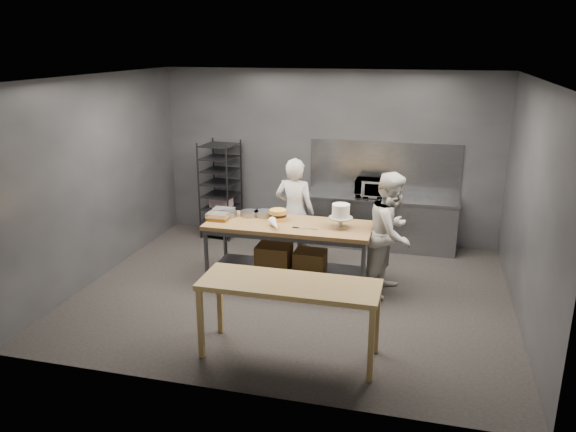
% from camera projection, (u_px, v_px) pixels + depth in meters
% --- Properties ---
extents(ground, '(6.00, 6.00, 0.00)m').
position_uv_depth(ground, '(294.00, 292.00, 8.06)').
color(ground, black).
rests_on(ground, ground).
extents(back_wall, '(6.00, 0.04, 3.00)m').
position_uv_depth(back_wall, '(328.00, 156.00, 9.93)').
color(back_wall, '#4C4F54').
rests_on(back_wall, ground).
extents(work_table, '(2.40, 0.90, 0.92)m').
position_uv_depth(work_table, '(289.00, 246.00, 8.22)').
color(work_table, brown).
rests_on(work_table, ground).
extents(near_counter, '(2.00, 0.70, 0.90)m').
position_uv_depth(near_counter, '(289.00, 289.00, 6.21)').
color(near_counter, olive).
rests_on(near_counter, ground).
extents(back_counter, '(2.60, 0.60, 0.90)m').
position_uv_depth(back_counter, '(380.00, 222.00, 9.71)').
color(back_counter, slate).
rests_on(back_counter, ground).
extents(splashback_panel, '(2.60, 0.02, 0.90)m').
position_uv_depth(splashback_panel, '(384.00, 168.00, 9.72)').
color(splashback_panel, slate).
rests_on(splashback_panel, back_counter).
extents(speed_rack, '(0.66, 0.70, 1.75)m').
position_uv_depth(speed_rack, '(221.00, 190.00, 10.20)').
color(speed_rack, black).
rests_on(speed_rack, ground).
extents(chef_behind, '(0.67, 0.47, 1.74)m').
position_uv_depth(chef_behind, '(295.00, 212.00, 8.82)').
color(chef_behind, silver).
rests_on(chef_behind, ground).
extents(chef_right, '(0.88, 1.01, 1.74)m').
position_uv_depth(chef_right, '(391.00, 233.00, 7.85)').
color(chef_right, silver).
rests_on(chef_right, ground).
extents(microwave, '(0.54, 0.37, 0.30)m').
position_uv_depth(microwave, '(372.00, 188.00, 9.57)').
color(microwave, black).
rests_on(microwave, back_counter).
extents(frosted_cake_stand, '(0.34, 0.34, 0.35)m').
position_uv_depth(frosted_cake_stand, '(341.00, 213.00, 7.86)').
color(frosted_cake_stand, '#BDB197').
rests_on(frosted_cake_stand, work_table).
extents(layer_cake, '(0.25, 0.25, 0.16)m').
position_uv_depth(layer_cake, '(278.00, 215.00, 8.25)').
color(layer_cake, '#F8BA4F').
rests_on(layer_cake, work_table).
extents(cake_pans, '(0.88, 0.43, 0.07)m').
position_uv_depth(cake_pans, '(243.00, 213.00, 8.48)').
color(cake_pans, gray).
rests_on(cake_pans, work_table).
extents(piping_bag, '(0.28, 0.39, 0.12)m').
position_uv_depth(piping_bag, '(275.00, 225.00, 7.87)').
color(piping_bag, white).
rests_on(piping_bag, work_table).
extents(offset_spatula, '(0.36, 0.02, 0.02)m').
position_uv_depth(offset_spatula, '(302.00, 228.00, 7.90)').
color(offset_spatula, slate).
rests_on(offset_spatula, work_table).
extents(pastry_clamshells, '(0.31, 0.46, 0.11)m').
position_uv_depth(pastry_clamshells, '(221.00, 214.00, 8.37)').
color(pastry_clamshells, brown).
rests_on(pastry_clamshells, work_table).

